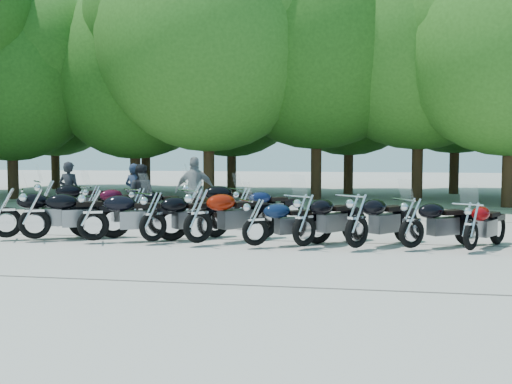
% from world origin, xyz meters
% --- Properties ---
extents(ground, '(90.00, 90.00, 0.00)m').
position_xyz_m(ground, '(0.00, 0.00, 0.00)').
color(ground, '#9A968B').
rests_on(ground, ground).
extents(tree_1, '(6.97, 6.97, 8.55)m').
position_xyz_m(tree_1, '(-12.04, 11.24, 5.06)').
color(tree_1, '#3A2614').
rests_on(tree_1, ground).
extents(tree_2, '(7.31, 7.31, 8.97)m').
position_xyz_m(tree_2, '(-7.25, 12.84, 5.31)').
color(tree_2, '#3A2614').
rests_on(tree_2, ground).
extents(tree_3, '(8.70, 8.70, 10.67)m').
position_xyz_m(tree_3, '(-3.57, 11.24, 6.32)').
color(tree_3, '#3A2614').
rests_on(tree_3, ground).
extents(tree_4, '(9.13, 9.13, 11.20)m').
position_xyz_m(tree_4, '(0.54, 13.09, 6.64)').
color(tree_4, '#3A2614').
rests_on(tree_4, ground).
extents(tree_5, '(9.04, 9.04, 11.10)m').
position_xyz_m(tree_5, '(4.61, 13.20, 6.57)').
color(tree_5, '#3A2614').
rests_on(tree_5, ground).
extents(tree_6, '(8.00, 8.00, 9.82)m').
position_xyz_m(tree_6, '(7.55, 10.82, 5.81)').
color(tree_6, '#3A2614').
rests_on(tree_6, ground).
extents(tree_9, '(7.59, 7.59, 9.32)m').
position_xyz_m(tree_9, '(-13.53, 17.59, 5.52)').
color(tree_9, '#3A2614').
rests_on(tree_9, ground).
extents(tree_10, '(7.78, 7.78, 9.55)m').
position_xyz_m(tree_10, '(-8.29, 16.97, 5.66)').
color(tree_10, '#3A2614').
rests_on(tree_10, ground).
extents(tree_11, '(7.56, 7.56, 9.28)m').
position_xyz_m(tree_11, '(-3.76, 16.43, 5.49)').
color(tree_11, '#3A2614').
rests_on(tree_11, ground).
extents(tree_12, '(7.88, 7.88, 9.67)m').
position_xyz_m(tree_12, '(1.80, 16.47, 5.72)').
color(tree_12, '#3A2614').
rests_on(tree_12, ground).
extents(tree_13, '(8.31, 8.31, 10.20)m').
position_xyz_m(tree_13, '(6.69, 17.47, 6.04)').
color(tree_13, '#3A2614').
rests_on(tree_13, ground).
extents(motorcycle_0, '(2.48, 1.71, 1.36)m').
position_xyz_m(motorcycle_0, '(-5.55, 0.50, 0.68)').
color(motorcycle_0, black).
rests_on(motorcycle_0, ground).
extents(motorcycle_1, '(2.44, 1.81, 1.35)m').
position_xyz_m(motorcycle_1, '(-4.82, 0.44, 0.68)').
color(motorcycle_1, black).
rests_on(motorcycle_1, ground).
extents(motorcycle_2, '(2.46, 1.62, 1.34)m').
position_xyz_m(motorcycle_2, '(-3.42, 0.42, 0.67)').
color(motorcycle_2, black).
rests_on(motorcycle_2, ground).
extents(motorcycle_3, '(2.04, 2.17, 1.29)m').
position_xyz_m(motorcycle_3, '(-2.10, 0.55, 0.65)').
color(motorcycle_3, black).
rests_on(motorcycle_3, ground).
extents(motorcycle_4, '(2.22, 2.31, 1.39)m').
position_xyz_m(motorcycle_4, '(-1.07, 0.46, 0.70)').
color(motorcycle_4, maroon).
rests_on(motorcycle_4, ground).
extents(motorcycle_5, '(2.07, 1.68, 1.17)m').
position_xyz_m(motorcycle_5, '(0.18, 0.37, 0.59)').
color(motorcycle_5, '#0C1936').
rests_on(motorcycle_5, ground).
extents(motorcycle_6, '(1.94, 2.25, 1.30)m').
position_xyz_m(motorcycle_6, '(1.19, 0.44, 0.65)').
color(motorcycle_6, black).
rests_on(motorcycle_6, ground).
extents(motorcycle_7, '(2.03, 2.26, 1.32)m').
position_xyz_m(motorcycle_7, '(2.25, 0.41, 0.66)').
color(motorcycle_7, black).
rests_on(motorcycle_7, ground).
extents(motorcycle_8, '(2.14, 1.82, 1.23)m').
position_xyz_m(motorcycle_8, '(3.35, 0.61, 0.61)').
color(motorcycle_8, black).
rests_on(motorcycle_8, ground).
extents(motorcycle_9, '(1.59, 2.06, 1.15)m').
position_xyz_m(motorcycle_9, '(4.49, 0.55, 0.57)').
color(motorcycle_9, '#790407').
rests_on(motorcycle_9, ground).
extents(motorcycle_11, '(2.36, 2.19, 1.40)m').
position_xyz_m(motorcycle_11, '(-6.07, 3.23, 0.70)').
color(motorcycle_11, black).
rests_on(motorcycle_11, ground).
extents(motorcycle_12, '(1.93, 2.14, 1.25)m').
position_xyz_m(motorcycle_12, '(-4.69, 3.14, 0.63)').
color(motorcycle_12, '#3D081B').
rests_on(motorcycle_12, ground).
extents(motorcycle_13, '(1.71, 2.08, 1.18)m').
position_xyz_m(motorcycle_13, '(-3.48, 3.26, 0.59)').
color(motorcycle_13, black).
rests_on(motorcycle_13, ground).
extents(motorcycle_14, '(2.61, 1.67, 1.42)m').
position_xyz_m(motorcycle_14, '(-1.92, 3.27, 0.71)').
color(motorcycle_14, black).
rests_on(motorcycle_14, ground).
extents(motorcycle_15, '(2.05, 1.92, 1.22)m').
position_xyz_m(motorcycle_15, '(-0.65, 3.31, 0.61)').
color(motorcycle_15, '#0D173C').
rests_on(motorcycle_15, ground).
extents(rider_0, '(0.65, 0.45, 1.72)m').
position_xyz_m(rider_0, '(-5.84, 4.06, 0.86)').
color(rider_0, black).
rests_on(rider_0, ground).
extents(rider_1, '(0.87, 0.72, 1.66)m').
position_xyz_m(rider_1, '(-3.63, 3.83, 0.83)').
color(rider_1, black).
rests_on(rider_1, ground).
extents(rider_2, '(1.16, 0.68, 1.86)m').
position_xyz_m(rider_2, '(-2.18, 4.21, 0.93)').
color(rider_2, gray).
rests_on(rider_2, ground).
extents(rider_3, '(0.68, 0.52, 1.66)m').
position_xyz_m(rider_3, '(-4.14, 4.72, 0.83)').
color(rider_3, '#1F2A41').
rests_on(rider_3, ground).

